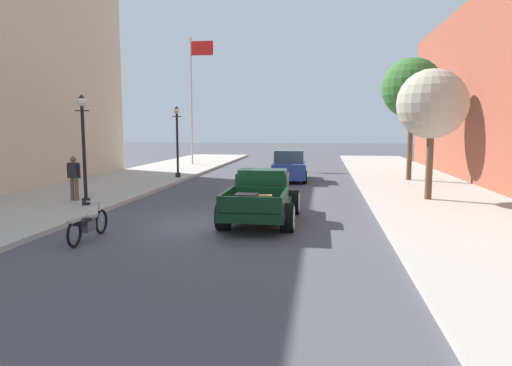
{
  "coord_description": "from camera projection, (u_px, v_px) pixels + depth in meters",
  "views": [
    {
      "loc": [
        2.78,
        -13.44,
        2.89
      ],
      "look_at": [
        0.57,
        2.05,
        1.0
      ],
      "focal_mm": 32.71,
      "sensor_mm": 36.0,
      "label": 1
    }
  ],
  "objects": [
    {
      "name": "ground_plane",
      "position": [
        228.0,
        224.0,
        13.94
      ],
      "size": [
        140.0,
        140.0,
        0.0
      ],
      "primitive_type": "plane",
      "color": "#47474C"
    },
    {
      "name": "sidewalk_left",
      "position": [
        6.0,
        215.0,
        14.95
      ],
      "size": [
        5.5,
        64.0,
        0.15
      ],
      "primitive_type": "cube",
      "color": "#ADA89E",
      "rests_on": "ground"
    },
    {
      "name": "sidewalk_right",
      "position": [
        484.0,
        229.0,
        12.91
      ],
      "size": [
        5.5,
        64.0,
        0.15
      ],
      "primitive_type": "cube",
      "color": "#ADA89E",
      "rests_on": "ground"
    },
    {
      "name": "hotrod_truck_dark_green",
      "position": [
        262.0,
        196.0,
        14.49
      ],
      "size": [
        2.21,
        4.95,
        1.58
      ],
      "color": "black",
      "rests_on": "ground"
    },
    {
      "name": "motorcycle_parked",
      "position": [
        88.0,
        223.0,
        11.88
      ],
      "size": [
        0.62,
        2.12,
        0.93
      ],
      "color": "black",
      "rests_on": "ground"
    },
    {
      "name": "car_background_blue",
      "position": [
        289.0,
        166.0,
        25.17
      ],
      "size": [
        2.09,
        4.41,
        1.65
      ],
      "color": "#284293",
      "rests_on": "ground"
    },
    {
      "name": "pedestrian_sidewalk_left",
      "position": [
        74.0,
        176.0,
        17.34
      ],
      "size": [
        0.53,
        0.22,
        1.65
      ],
      "color": "brown",
      "rests_on": "sidewalk_left"
    },
    {
      "name": "street_lamp_near",
      "position": [
        83.0,
        141.0,
        16.17
      ],
      "size": [
        0.5,
        0.32,
        3.85
      ],
      "color": "black",
      "rests_on": "sidewalk_left"
    },
    {
      "name": "street_lamp_far",
      "position": [
        177.0,
        136.0,
        25.29
      ],
      "size": [
        0.5,
        0.32,
        3.85
      ],
      "color": "black",
      "rests_on": "sidewalk_left"
    },
    {
      "name": "flagpole",
      "position": [
        194.0,
        87.0,
        33.82
      ],
      "size": [
        1.74,
        0.16,
        9.16
      ],
      "color": "#B2B2B7",
      "rests_on": "sidewalk_left"
    },
    {
      "name": "street_tree_nearest",
      "position": [
        432.0,
        105.0,
        17.36
      ],
      "size": [
        2.6,
        2.6,
        4.89
      ],
      "color": "brown",
      "rests_on": "sidewalk_right"
    },
    {
      "name": "street_tree_second",
      "position": [
        412.0,
        88.0,
        23.69
      ],
      "size": [
        3.05,
        3.05,
        6.23
      ],
      "color": "brown",
      "rests_on": "sidewalk_right"
    }
  ]
}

